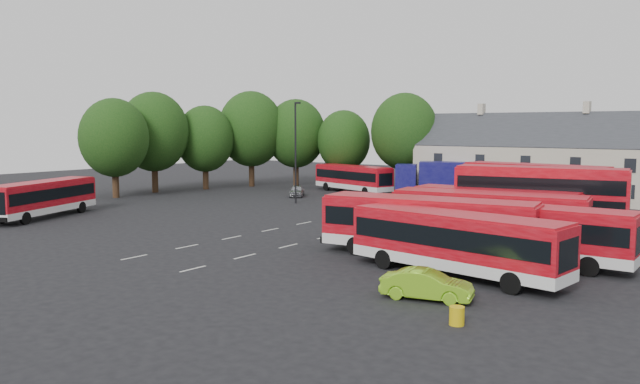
{
  "coord_description": "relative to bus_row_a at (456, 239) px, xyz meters",
  "views": [
    {
      "loc": [
        29.82,
        -36.16,
        7.55
      ],
      "look_at": [
        -0.46,
        4.77,
        2.2
      ],
      "focal_mm": 35.0,
      "sensor_mm": 36.0,
      "label": 1
    }
  ],
  "objects": [
    {
      "name": "ground",
      "position": [
        -16.94,
        7.23,
        -1.94
      ],
      "size": [
        140.0,
        140.0,
        0.0
      ],
      "primitive_type": "plane",
      "color": "black",
      "rests_on": "ground"
    },
    {
      "name": "lane_markings",
      "position": [
        -14.44,
        9.23,
        -1.93
      ],
      "size": [
        5.15,
        33.8,
        0.01
      ],
      "color": "beige",
      "rests_on": "ground"
    },
    {
      "name": "treeline",
      "position": [
        -37.68,
        26.6,
        4.74
      ],
      "size": [
        29.92,
        32.59,
        12.01
      ],
      "color": "black",
      "rests_on": "ground"
    },
    {
      "name": "terrace_houses",
      "position": [
        -2.94,
        37.23,
        1.92
      ],
      "size": [
        35.7,
        7.13,
        10.06
      ],
      "color": "beige",
      "rests_on": "ground"
    },
    {
      "name": "bus_row_a",
      "position": [
        0.0,
        0.0,
        0.0
      ],
      "size": [
        11.66,
        4.1,
        3.23
      ],
      "rotation": [
        0.0,
        0.0,
        -0.13
      ],
      "color": "silver",
      "rests_on": "ground"
    },
    {
      "name": "bus_row_b",
      "position": [
        -3.21,
        3.23,
        0.15
      ],
      "size": [
        12.57,
        4.51,
        3.48
      ],
      "rotation": [
        0.0,
        0.0,
        0.14
      ],
      "color": "silver",
      "rests_on": "ground"
    },
    {
      "name": "bus_row_c",
      "position": [
        1.78,
        5.17,
        0.0
      ],
      "size": [
        11.45,
        2.71,
        3.23
      ],
      "rotation": [
        0.0,
        0.0,
        0.0
      ],
      "color": "silver",
      "rests_on": "ground"
    },
    {
      "name": "bus_row_d",
      "position": [
        -1.87,
        8.94,
        0.1
      ],
      "size": [
        12.26,
        4.35,
        3.39
      ],
      "rotation": [
        0.0,
        0.0,
        0.14
      ],
      "color": "silver",
      "rests_on": "ground"
    },
    {
      "name": "bus_row_e",
      "position": [
        -3.01,
        13.03,
        -0.01
      ],
      "size": [
        11.44,
        2.97,
        3.21
      ],
      "rotation": [
        0.0,
        0.0,
        0.03
      ],
      "color": "silver",
      "rests_on": "ground"
    },
    {
      "name": "bus_dd_south",
      "position": [
        -0.67,
        15.5,
        0.75
      ],
      "size": [
        11.81,
        4.43,
        4.73
      ],
      "rotation": [
        0.0,
        0.0,
        0.16
      ],
      "color": "silver",
      "rests_on": "ground"
    },
    {
      "name": "bus_dd_north",
      "position": [
        -2.59,
        20.41,
        0.69
      ],
      "size": [
        11.49,
        3.93,
        4.62
      ],
      "rotation": [
        0.0,
        0.0,
        -0.12
      ],
      "color": "silver",
      "rests_on": "ground"
    },
    {
      "name": "bus_west",
      "position": [
        -36.17,
        -1.32,
        -0.11
      ],
      "size": [
        6.22,
        10.95,
        3.05
      ],
      "rotation": [
        0.0,
        0.0,
        1.94
      ],
      "color": "silver",
      "rests_on": "ground"
    },
    {
      "name": "bus_north",
      "position": [
        -26.49,
        30.63,
        -0.08
      ],
      "size": [
        11.18,
        5.43,
        3.09
      ],
      "rotation": [
        0.0,
        0.0,
        -0.28
      ],
      "color": "silver",
      "rests_on": "ground"
    },
    {
      "name": "box_truck",
      "position": [
        -16.53,
        32.14,
        0.2
      ],
      "size": [
        9.04,
        6.13,
        3.81
      ],
      "rotation": [
        0.0,
        0.0,
        0.43
      ],
      "color": "black",
      "rests_on": "ground"
    },
    {
      "name": "silver_car",
      "position": [
        -29.11,
        23.59,
        -1.32
      ],
      "size": [
        3.25,
        3.85,
        1.24
      ],
      "primitive_type": "imported",
      "rotation": [
        0.0,
        0.0,
        0.59
      ],
      "color": "#9FA1A7",
      "rests_on": "ground"
    },
    {
      "name": "lime_car",
      "position": [
        0.75,
        -4.67,
        -1.28
      ],
      "size": [
        4.21,
        2.33,
        1.31
      ],
      "primitive_type": "imported",
      "rotation": [
        0.0,
        0.0,
        1.82
      ],
      "color": "#86CD1F",
      "rests_on": "ground"
    },
    {
      "name": "grit_bin",
      "position": [
        3.31,
        -7.2,
        -1.58
      ],
      "size": [
        0.58,
        0.58,
        0.72
      ],
      "primitive_type": "cylinder",
      "color": "gold",
      "rests_on": "ground"
    },
    {
      "name": "lamppost",
      "position": [
        -25.41,
        18.81,
        3.36
      ],
      "size": [
        0.69,
        0.29,
        9.93
      ],
      "rotation": [
        0.0,
        0.0,
        -0.07
      ],
      "color": "black",
      "rests_on": "ground"
    }
  ]
}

